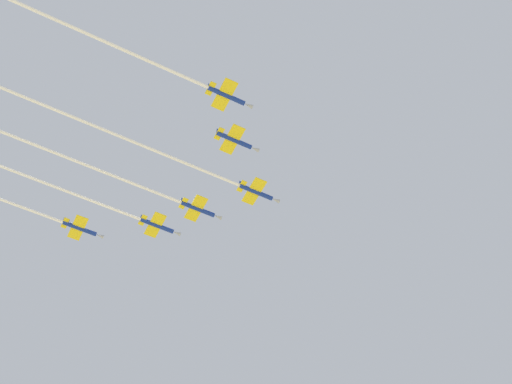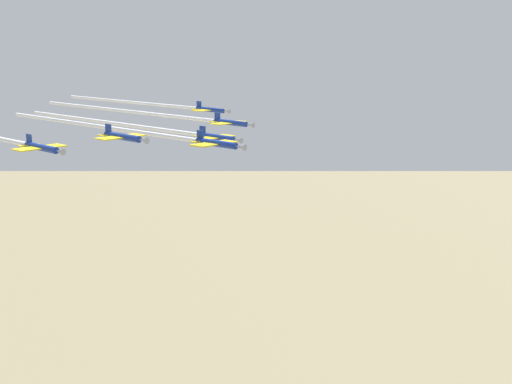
{
  "view_description": "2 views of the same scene",
  "coord_description": "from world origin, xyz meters",
  "px_view_note": "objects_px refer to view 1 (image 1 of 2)",
  "views": [
    {
      "loc": [
        73.79,
        -83.91,
        3.66
      ],
      "look_at": [
        0.81,
        9.46,
        171.93
      ],
      "focal_mm": 49.29,
      "sensor_mm": 36.0,
      "label": 1
    },
    {
      "loc": [
        112.53,
        53.12,
        189.61
      ],
      "look_at": [
        7.23,
        19.54,
        164.42
      ],
      "focal_mm": 44.06,
      "sensor_mm": 36.0,
      "label": 2
    }
  ],
  "objects_px": {
    "jet_starboard_outer": "(135,55)",
    "jet_center_rear": "(1,199)",
    "jet_lead": "(166,155)",
    "jet_port_outer": "(60,188)",
    "jet_port_inner": "(107,173)",
    "jet_starboard_inner": "(235,140)"
  },
  "relations": [
    {
      "from": "jet_starboard_outer",
      "to": "jet_center_rear",
      "type": "bearing_deg",
      "value": -162.96
    },
    {
      "from": "jet_lead",
      "to": "jet_port_outer",
      "type": "bearing_deg",
      "value": -136.58
    },
    {
      "from": "jet_port_inner",
      "to": "jet_starboard_inner",
      "type": "relative_size",
      "value": 6.17
    },
    {
      "from": "jet_starboard_outer",
      "to": "jet_port_outer",
      "type": "bearing_deg",
      "value": -174.8
    },
    {
      "from": "jet_port_inner",
      "to": "jet_center_rear",
      "type": "distance_m",
      "value": 35.21
    },
    {
      "from": "jet_starboard_inner",
      "to": "jet_port_inner",
      "type": "bearing_deg",
      "value": -130.74
    },
    {
      "from": "jet_starboard_inner",
      "to": "jet_port_outer",
      "type": "xyz_separation_m",
      "value": [
        -50.42,
        -19.44,
        -1.03
      ]
    },
    {
      "from": "jet_lead",
      "to": "jet_center_rear",
      "type": "relative_size",
      "value": 1.11
    },
    {
      "from": "jet_lead",
      "to": "jet_port_inner",
      "type": "xyz_separation_m",
      "value": [
        -16.83,
        -6.54,
        -1.28
      ]
    },
    {
      "from": "jet_port_inner",
      "to": "jet_center_rear",
      "type": "bearing_deg",
      "value": -134.95
    },
    {
      "from": "jet_starboard_inner",
      "to": "jet_starboard_outer",
      "type": "distance_m",
      "value": 36.84
    },
    {
      "from": "jet_port_outer",
      "to": "jet_center_rear",
      "type": "height_order",
      "value": "jet_center_rear"
    },
    {
      "from": "jet_lead",
      "to": "jet_port_outer",
      "type": "distance_m",
      "value": 34.17
    },
    {
      "from": "jet_starboard_inner",
      "to": "jet_center_rear",
      "type": "bearing_deg",
      "value": -132.76
    },
    {
      "from": "jet_port_inner",
      "to": "jet_starboard_outer",
      "type": "distance_m",
      "value": 37.69
    },
    {
      "from": "jet_lead",
      "to": "jet_center_rear",
      "type": "height_order",
      "value": "jet_center_rear"
    },
    {
      "from": "jet_starboard_inner",
      "to": "jet_port_outer",
      "type": "bearing_deg",
      "value": -133.54
    },
    {
      "from": "jet_port_inner",
      "to": "jet_port_outer",
      "type": "bearing_deg",
      "value": -140.12
    },
    {
      "from": "jet_port_inner",
      "to": "jet_starboard_outer",
      "type": "height_order",
      "value": "jet_starboard_outer"
    },
    {
      "from": "jet_starboard_outer",
      "to": "jet_center_rear",
      "type": "xyz_separation_m",
      "value": [
        -64.2,
        9.41,
        1.49
      ]
    },
    {
      "from": "jet_lead",
      "to": "jet_starboard_inner",
      "type": "height_order",
      "value": "jet_starboard_inner"
    },
    {
      "from": "jet_port_inner",
      "to": "jet_center_rear",
      "type": "height_order",
      "value": "jet_center_rear"
    }
  ]
}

